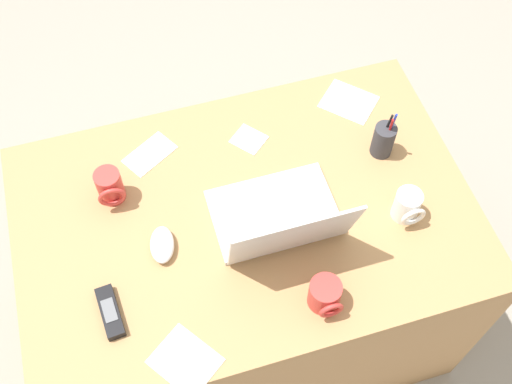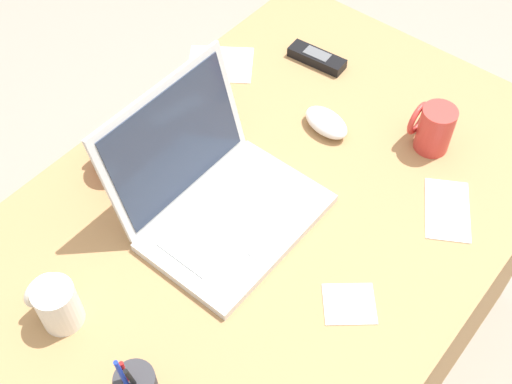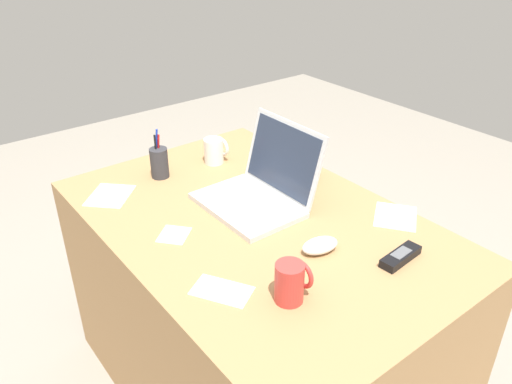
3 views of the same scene
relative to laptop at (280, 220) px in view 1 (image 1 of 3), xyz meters
name	(u,v)px [view 1 (image 1 of 3)]	position (x,y,z in m)	size (l,w,h in m)	color
ground_plane	(248,314)	(0.07, -0.07, -0.80)	(6.00, 6.00, 0.00)	gray
desk	(247,272)	(0.07, -0.07, -0.43)	(1.26, 0.84, 0.75)	#A87C4F
laptop	(280,220)	(0.00, 0.00, 0.00)	(0.34, 0.30, 0.25)	silver
computer_mouse	(162,245)	(0.32, -0.03, -0.03)	(0.06, 0.11, 0.04)	white
coffee_mug_white	(110,187)	(0.41, -0.23, 0.00)	(0.07, 0.08, 0.10)	#C63833
coffee_mug_tall	(407,206)	(-0.34, 0.06, 0.00)	(0.07, 0.08, 0.09)	white
coffee_mug_spare	(325,295)	(-0.04, 0.23, -0.01)	(0.08, 0.09, 0.09)	#C63833
cordless_phone	(110,312)	(0.48, 0.11, -0.04)	(0.06, 0.14, 0.03)	black
pen_holder	(383,140)	(-0.36, -0.16, 0.00)	(0.06, 0.06, 0.17)	#333338
paper_note_near_laptop	(150,154)	(0.29, -0.35, -0.05)	(0.15, 0.09, 0.00)	white
paper_note_left	(249,139)	(-0.01, -0.32, -0.05)	(0.08, 0.09, 0.00)	white
paper_note_right	(349,102)	(-0.34, -0.37, -0.05)	(0.16, 0.13, 0.00)	white
paper_note_front	(185,361)	(0.33, 0.28, -0.05)	(0.12, 0.15, 0.00)	white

